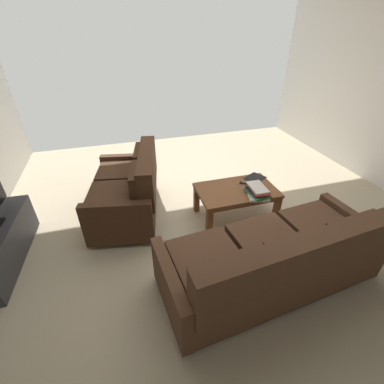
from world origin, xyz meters
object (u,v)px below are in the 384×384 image
Objects in this scene: loveseat_near at (129,190)px; loose_magazine at (255,178)px; tv_remote at (246,183)px; book_stack at (258,192)px; sofa_main at (275,260)px; coffee_table at (236,194)px.

loose_magazine is at bearing 171.41° from loveseat_near.
loose_magazine is (-1.68, 0.25, 0.05)m from loveseat_near.
tv_remote is at bearing 88.62° from loose_magazine.
book_stack is 2.16× the size of tv_remote.
sofa_main is at bearing 130.83° from loose_magazine.
book_stack reaches higher than loose_magazine.
tv_remote reaches higher than coffee_table.
loveseat_near is (1.20, -1.58, 0.02)m from sofa_main.
coffee_table is 0.21m from tv_remote.
tv_remote is (-0.17, -0.09, 0.08)m from coffee_table.
loveseat_near is 5.59× the size of loose_magazine.
loveseat_near is 9.16× the size of tv_remote.
loveseat_near is 1.70m from loose_magazine.
loose_magazine reaches higher than coffee_table.
loose_magazine is at bearing -109.86° from sofa_main.
coffee_table is (-0.12, -1.14, 0.00)m from sofa_main.
loveseat_near is 1.45× the size of coffee_table.
loveseat_near is at bearing -23.57° from book_stack.
book_stack is 0.44m from loose_magazine.
book_stack is at bearing 91.08° from tv_remote.
coffee_table is at bearing 161.50° from loveseat_near.
tv_remote is at bearing -88.92° from book_stack.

